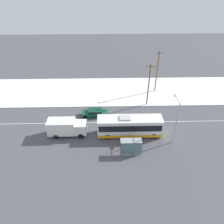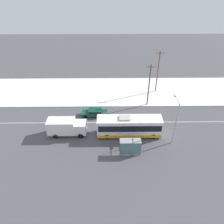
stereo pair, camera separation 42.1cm
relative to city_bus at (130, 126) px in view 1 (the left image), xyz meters
name	(u,v)px [view 1 (the left image)]	position (x,y,z in m)	size (l,w,h in m)	color
ground_plane	(119,122)	(-1.48, 3.39, -1.74)	(120.00, 120.00, 0.00)	#4C4C51
snow_lot	(117,91)	(-1.48, 15.11, -1.68)	(80.00, 12.97, 0.12)	white
lane_marking_center	(119,122)	(-1.48, 3.39, -1.74)	(60.00, 0.12, 0.00)	silver
city_bus	(130,126)	(0.00, 0.00, 0.00)	(10.58, 2.57, 3.57)	white
box_truck	(66,127)	(-10.47, 0.20, -0.13)	(6.36, 2.30, 2.92)	silver
sedan_car	(95,112)	(-6.05, 5.61, -1.00)	(4.78, 1.80, 1.33)	#0F4733
pedestrian_at_stop	(136,141)	(0.70, -2.92, -0.68)	(0.62, 0.28, 1.73)	#23232D
bus_shelter	(131,145)	(-0.18, -4.52, -0.06)	(3.17, 1.20, 2.40)	gray
streetlamp	(176,116)	(6.79, -1.52, 3.01)	(0.36, 3.07, 7.42)	#9EA3A8
utility_pole_roadside	(149,85)	(4.42, 9.34, 2.82)	(1.80, 0.24, 8.74)	brown
utility_pole_snowlot	(157,71)	(7.08, 14.82, 3.14)	(1.80, 0.24, 9.38)	brown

